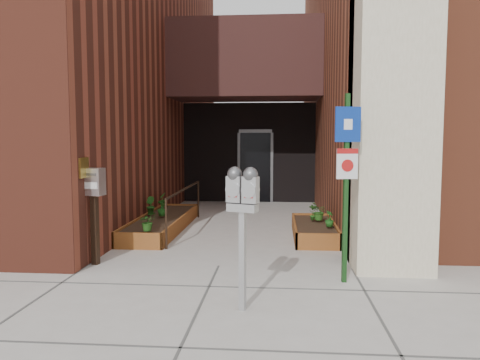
# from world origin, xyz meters

# --- Properties ---
(ground) EXTENTS (80.00, 80.00, 0.00)m
(ground) POSITION_xyz_m (0.00, 0.00, 0.00)
(ground) COLOR #9E9991
(ground) RESTS_ON ground
(architecture) EXTENTS (20.00, 14.60, 10.00)m
(architecture) POSITION_xyz_m (-0.18, 6.89, 4.98)
(architecture) COLOR maroon
(architecture) RESTS_ON ground
(planter_left) EXTENTS (0.90, 3.60, 0.30)m
(planter_left) POSITION_xyz_m (-1.55, 2.70, 0.13)
(planter_left) COLOR brown
(planter_left) RESTS_ON ground
(planter_right) EXTENTS (0.80, 2.20, 0.30)m
(planter_right) POSITION_xyz_m (1.60, 2.20, 0.13)
(planter_right) COLOR brown
(planter_right) RESTS_ON ground
(handrail) EXTENTS (0.04, 3.34, 0.90)m
(handrail) POSITION_xyz_m (-1.05, 2.65, 0.75)
(handrail) COLOR black
(handrail) RESTS_ON ground
(parking_meter) EXTENTS (0.38, 0.24, 1.62)m
(parking_meter) POSITION_xyz_m (0.50, -1.79, 1.26)
(parking_meter) COLOR #A5A5A7
(parking_meter) RESTS_ON ground
(sign_post) EXTENTS (0.34, 0.11, 2.52)m
(sign_post) POSITION_xyz_m (1.79, -0.67, 1.55)
(sign_post) COLOR #173E16
(sign_post) RESTS_ON ground
(payment_dropbox) EXTENTS (0.32, 0.26, 1.49)m
(payment_dropbox) POSITION_xyz_m (-1.90, -0.06, 1.07)
(payment_dropbox) COLOR black
(payment_dropbox) RESTS_ON ground
(shrub_left_a) EXTENTS (0.41, 0.41, 0.33)m
(shrub_left_a) POSITION_xyz_m (-1.41, 1.10, 0.47)
(shrub_left_a) COLOR #225117
(shrub_left_a) RESTS_ON planter_left
(shrub_left_b) EXTENTS (0.30, 0.30, 0.39)m
(shrub_left_b) POSITION_xyz_m (-1.85, 2.85, 0.49)
(shrub_left_b) COLOR #1F5418
(shrub_left_b) RESTS_ON planter_left
(shrub_left_c) EXTENTS (0.27, 0.27, 0.35)m
(shrub_left_c) POSITION_xyz_m (-1.55, 2.69, 0.47)
(shrub_left_c) COLOR #1D5E1A
(shrub_left_c) RESTS_ON planter_left
(shrub_left_d) EXTENTS (0.25, 0.25, 0.35)m
(shrub_left_d) POSITION_xyz_m (-1.83, 3.86, 0.48)
(shrub_left_d) COLOR #285E1B
(shrub_left_d) RESTS_ON planter_left
(shrub_right_a) EXTENTS (0.22, 0.22, 0.29)m
(shrub_right_a) POSITION_xyz_m (1.85, 1.75, 0.45)
(shrub_right_a) COLOR #1B5117
(shrub_right_a) RESTS_ON planter_right
(shrub_right_b) EXTENTS (0.22, 0.22, 0.32)m
(shrub_right_b) POSITION_xyz_m (1.59, 2.44, 0.46)
(shrub_right_b) COLOR #225518
(shrub_right_b) RESTS_ON planter_right
(shrub_right_c) EXTENTS (0.34, 0.34, 0.36)m
(shrub_right_c) POSITION_xyz_m (1.71, 2.43, 0.48)
(shrub_right_c) COLOR #2A5F1B
(shrub_right_c) RESTS_ON planter_right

